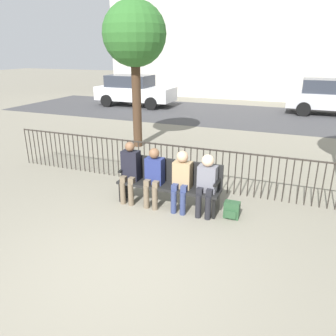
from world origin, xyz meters
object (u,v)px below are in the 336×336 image
Objects in this scene: seated_person_0 at (130,169)px; seated_person_1 at (154,174)px; park_bench at (170,181)px; tree_0 at (135,36)px; seated_person_3 at (207,182)px; parked_car_0 at (333,97)px; backpack at (232,210)px; parked_car_1 at (134,90)px; seated_person_2 at (182,178)px.

seated_person_0 reaches higher than seated_person_1.
tree_0 is (-2.48, 3.56, 2.77)m from park_bench.
parked_car_0 reaches higher than seated_person_3.
park_bench is 5.15m from tree_0.
tree_0 is (-2.20, 3.69, 2.62)m from seated_person_1.
parked_car_1 is at bearing 124.98° from backpack.
parked_car_0 is at bearing 71.85° from seated_person_1.
seated_person_0 reaches higher than seated_person_2.
parked_car_0 is 1.00× the size of parked_car_1.
seated_person_2 is 0.28× the size of tree_0.
park_bench is 0.36m from seated_person_2.
seated_person_0 is 1.06× the size of seated_person_3.
park_bench is at bearing -107.13° from parked_car_0.
parked_car_1 reaches higher than seated_person_0.
seated_person_1 is 0.57m from seated_person_2.
seated_person_2 is 12.54m from parked_car_1.
parked_car_1 is at bearing 118.01° from tree_0.
backpack is (1.26, -0.10, -0.35)m from park_bench.
parked_car_1 reaches higher than seated_person_1.
tree_0 is (-1.69, 3.69, 2.59)m from seated_person_0.
seated_person_0 is 12.60m from parked_car_0.
tree_0 is at bearing 114.60° from seated_person_0.
seated_person_1 is 5.04m from tree_0.
parked_car_1 is at bearing 116.86° from seated_person_0.
parked_car_1 reaches higher than park_bench.
tree_0 is 1.01× the size of parked_car_1.
backpack is (0.97, 0.04, -0.51)m from seated_person_2.
seated_person_0 is at bearing 179.82° from seated_person_2.
seated_person_0 is 0.52m from seated_person_1.
seated_person_1 is 12.26m from parked_car_1.
parked_car_0 is at bearing 76.55° from seated_person_3.
seated_person_2 is at bearing -24.38° from park_bench.
parked_car_0 is (2.83, 11.81, 0.18)m from seated_person_3.
seated_person_3 is (0.77, -0.13, 0.16)m from park_bench.
backpack is 0.07× the size of parked_car_1.
seated_person_2 reaches higher than seated_person_1.
tree_0 is at bearing 124.86° from park_bench.
park_bench is 12.28m from parked_car_1.
park_bench is 0.49× the size of parked_car_1.
seated_person_1 is 0.28× the size of parked_car_0.
seated_person_0 is at bearing -110.39° from parked_car_0.
backpack is at bearing -4.40° from park_bench.
seated_person_1 is at bearing -0.45° from seated_person_0.
parked_car_0 is at bearing 74.36° from seated_person_2.
park_bench is 1.65× the size of seated_person_0.
seated_person_1 reaches higher than seated_person_3.
seated_person_0 is (-0.79, -0.13, 0.18)m from park_bench.
seated_person_3 is at bearing -48.63° from tree_0.
backpack is 0.07× the size of parked_car_0.
parked_car_1 is at bearing -173.65° from parked_car_0.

